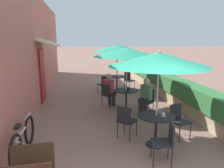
# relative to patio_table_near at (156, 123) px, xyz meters

# --- Properties ---
(cafe_facade_wall) EXTENTS (0.98, 14.27, 4.20)m
(cafe_facade_wall) POSITION_rel_patio_table_near_xyz_m (-3.34, 4.94, 1.52)
(cafe_facade_wall) COLOR #C66B5B
(cafe_facade_wall) RESTS_ON ground_plane
(planter_hedge) EXTENTS (0.60, 13.27, 1.01)m
(planter_hedge) POSITION_rel_patio_table_near_xyz_m (1.95, 4.97, -0.03)
(planter_hedge) COLOR tan
(planter_hedge) RESTS_ON ground_plane
(patio_table_near) EXTENTS (0.87, 0.87, 0.75)m
(patio_table_near) POSITION_rel_patio_table_near_xyz_m (0.00, 0.00, 0.00)
(patio_table_near) COLOR black
(patio_table_near) RESTS_ON ground_plane
(patio_umbrella_near) EXTENTS (2.25, 2.25, 2.26)m
(patio_umbrella_near) POSITION_rel_patio_table_near_xyz_m (0.00, 0.00, 1.49)
(patio_umbrella_near) COLOR #B7B7BC
(patio_umbrella_near) RESTS_ON ground_plane
(cafe_chair_near_left) EXTENTS (0.56, 0.56, 0.87)m
(cafe_chair_near_left) POSITION_rel_patio_table_near_xyz_m (-0.63, 0.46, -0.05)
(cafe_chair_near_left) COLOR #232328
(cafe_chair_near_left) RESTS_ON ground_plane
(cafe_chair_near_right) EXTENTS (0.47, 0.47, 0.87)m
(cafe_chair_near_right) POSITION_rel_patio_table_near_xyz_m (-0.08, -0.77, -0.05)
(cafe_chair_near_right) COLOR #232328
(cafe_chair_near_right) RESTS_ON ground_plane
(cafe_chair_near_back) EXTENTS (0.51, 0.51, 0.87)m
(cafe_chair_near_back) POSITION_rel_patio_table_near_xyz_m (0.71, 0.31, -0.05)
(cafe_chair_near_back) COLOR #232328
(cafe_chair_near_back) RESTS_ON ground_plane
(coffee_cup_near) EXTENTS (0.07, 0.07, 0.09)m
(coffee_cup_near) POSITION_rel_patio_table_near_xyz_m (0.14, -0.10, 0.22)
(coffee_cup_near) COLOR white
(coffee_cup_near) RESTS_ON patio_table_near
(patio_table_mid) EXTENTS (0.87, 0.87, 0.75)m
(patio_table_mid) POSITION_rel_patio_table_near_xyz_m (-0.13, 2.60, 0.00)
(patio_table_mid) COLOR black
(patio_table_mid) RESTS_ON ground_plane
(patio_umbrella_mid) EXTENTS (2.25, 2.25, 2.26)m
(patio_umbrella_mid) POSITION_rel_patio_table_near_xyz_m (-0.13, 2.60, 1.49)
(patio_umbrella_mid) COLOR #B7B7BC
(patio_umbrella_mid) RESTS_ON ground_plane
(cafe_chair_mid_left) EXTENTS (0.57, 0.57, 0.87)m
(cafe_chair_mid_left) POSITION_rel_patio_table_near_xyz_m (-0.72, 3.11, -0.05)
(cafe_chair_mid_left) COLOR #232328
(cafe_chair_mid_left) RESTS_ON ground_plane
(seated_patron_mid_left) EXTENTS (0.51, 0.51, 1.25)m
(seated_patron_mid_left) POSITION_rel_patio_table_near_xyz_m (-0.64, 3.18, 0.12)
(seated_patron_mid_left) COLOR #23232D
(seated_patron_mid_left) RESTS_ON ground_plane
(cafe_chair_mid_right) EXTENTS (0.57, 0.57, 0.87)m
(cafe_chair_mid_right) POSITION_rel_patio_table_near_xyz_m (0.46, 2.10, -0.05)
(cafe_chair_mid_right) COLOR #232328
(cafe_chair_mid_right) RESTS_ON ground_plane
(seated_patron_mid_right) EXTENTS (0.51, 0.51, 1.25)m
(seated_patron_mid_right) POSITION_rel_patio_table_near_xyz_m (0.38, 2.02, 0.12)
(seated_patron_mid_right) COLOR #23232D
(seated_patron_mid_right) RESTS_ON ground_plane
(coffee_cup_mid) EXTENTS (0.07, 0.07, 0.09)m
(coffee_cup_mid) POSITION_rel_patio_table_near_xyz_m (-0.06, 2.57, 0.22)
(coffee_cup_mid) COLOR #232328
(coffee_cup_mid) RESTS_ON patio_table_mid
(patio_table_far) EXTENTS (0.87, 0.87, 0.75)m
(patio_table_far) POSITION_rel_patio_table_near_xyz_m (0.05, 5.40, 0.00)
(patio_table_far) COLOR black
(patio_table_far) RESTS_ON ground_plane
(patio_umbrella_far) EXTENTS (2.25, 2.25, 2.26)m
(patio_umbrella_far) POSITION_rel_patio_table_near_xyz_m (0.05, 5.40, 1.49)
(patio_umbrella_far) COLOR #B7B7BC
(patio_umbrella_far) RESTS_ON ground_plane
(cafe_chair_far_left) EXTENTS (0.53, 0.53, 0.87)m
(cafe_chair_far_left) POSITION_rel_patio_table_near_xyz_m (0.72, 5.80, -0.05)
(cafe_chair_far_left) COLOR #232328
(cafe_chair_far_left) RESTS_ON ground_plane
(cafe_chair_far_right) EXTENTS (0.53, 0.53, 0.87)m
(cafe_chair_far_right) POSITION_rel_patio_table_near_xyz_m (-0.62, 5.00, -0.05)
(cafe_chair_far_right) COLOR #232328
(cafe_chair_far_right) RESTS_ON ground_plane
(bicycle_leaning) EXTENTS (0.15, 1.73, 0.80)m
(bicycle_leaning) POSITION_rel_patio_table_near_xyz_m (-3.00, 0.02, -0.20)
(bicycle_leaning) COLOR black
(bicycle_leaning) RESTS_ON ground_plane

